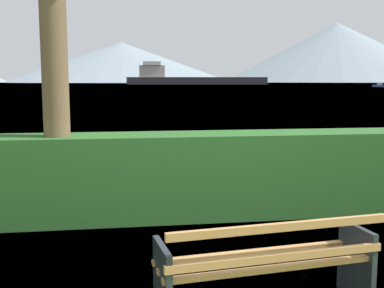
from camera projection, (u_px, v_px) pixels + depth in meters
The scene contains 6 objects.
water_surface at pixel (122, 84), 307.60m from camera, with size 620.00×620.00×0.00m, color #6B8EA3.
park_bench at pixel (268, 265), 3.99m from camera, with size 1.93×0.80×0.87m.
hedge_row at pixel (204, 175), 6.93m from camera, with size 13.99×0.86×1.21m, color #285B23.
cargo_ship_large at pixel (186, 78), 245.51m from camera, with size 72.28×19.62×11.62m.
fishing_boat_near at pixel (379, 86), 148.82m from camera, with size 4.18×3.33×1.28m.
distant_hills at pixel (155, 54), 552.59m from camera, with size 809.22×325.90×75.23m.
Camera 1 is at (-1.19, -3.75, 1.97)m, focal length 44.51 mm.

